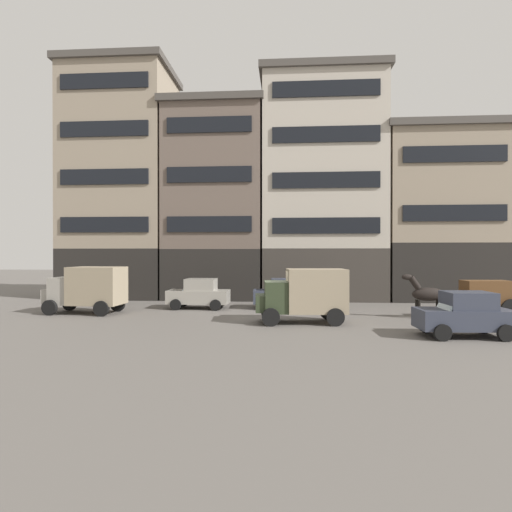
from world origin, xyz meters
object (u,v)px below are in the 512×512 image
delivery_truck_near (87,288)px  sedan_light (199,294)px  sedan_dark (465,314)px  delivery_truck_far (304,294)px  cargo_wagon (485,297)px  fire_hydrant_curbside (485,300)px  draft_horse (426,294)px  sedan_parked_curb (284,294)px  pedestrian_officer (492,295)px

delivery_truck_near → sedan_light: delivery_truck_near is taller
sedan_dark → delivery_truck_far: bearing=154.9°
cargo_wagon → fire_hydrant_curbside: bearing=64.8°
draft_horse → sedan_dark: draft_horse is taller
sedan_parked_curb → delivery_truck_far: bearing=-79.2°
draft_horse → sedan_dark: size_ratio=0.62×
delivery_truck_far → cargo_wagon: bearing=11.6°
sedan_parked_curb → cargo_wagon: bearing=-17.4°
sedan_parked_curb → pedestrian_officer: (12.08, -0.48, 0.07)m
delivery_truck_near → pedestrian_officer: bearing=5.9°
delivery_truck_near → sedan_parked_curb: 11.43m
fire_hydrant_curbside → pedestrian_officer: bearing=-104.8°
draft_horse → delivery_truck_near: delivery_truck_near is taller
draft_horse → sedan_dark: 4.89m
delivery_truck_far → sedan_light: bearing=142.6°
pedestrian_officer → sedan_dark: bearing=-121.8°
delivery_truck_far → sedan_dark: size_ratio=1.19×
cargo_wagon → fire_hydrant_curbside: size_ratio=3.63×
delivery_truck_near → sedan_light: 6.36m
sedan_light → delivery_truck_near: bearing=-157.5°
sedan_dark → sedan_light: (-12.51, 7.68, 0.00)m
sedan_light → cargo_wagon: bearing=-10.2°
cargo_wagon → sedan_parked_curb: bearing=162.6°
delivery_truck_near → sedan_parked_curb: (11.04, 2.88, -0.51)m
draft_horse → pedestrian_officer: (4.66, 2.78, -0.29)m
sedan_parked_curb → sedan_light: bearing=-174.9°
delivery_truck_far → sedan_light: (-6.17, 4.72, -0.51)m
pedestrian_officer → fire_hydrant_curbside: bearing=75.2°
draft_horse → delivery_truck_far: bearing=-163.4°
cargo_wagon → draft_horse: draft_horse is taller
delivery_truck_near → pedestrian_officer: 23.26m
delivery_truck_far → pedestrian_officer: delivery_truck_far is taller
cargo_wagon → pedestrian_officer: bearing=58.4°
draft_horse → fire_hydrant_curbside: draft_horse is taller
cargo_wagon → pedestrian_officer: 3.27m
sedan_dark → sedan_light: same height
cargo_wagon → draft_horse: 2.95m
pedestrian_officer → fire_hydrant_curbside: pedestrian_officer is taller
sedan_light → fire_hydrant_curbside: sedan_light is taller
sedan_dark → sedan_parked_curb: 10.95m
cargo_wagon → sedan_light: (-15.56, 2.80, -0.23)m
pedestrian_officer → delivery_truck_far: bearing=-157.0°
delivery_truck_near → delivery_truck_far: (12.03, -2.29, 0.00)m
delivery_truck_far → sedan_light: delivery_truck_far is taller
sedan_light → draft_horse: bearing=-12.5°
cargo_wagon → sedan_dark: size_ratio=0.80×
delivery_truck_near → fire_hydrant_curbside: size_ratio=5.35×
draft_horse → pedestrian_officer: draft_horse is taller
sedan_light → sedan_parked_curb: bearing=5.1°
cargo_wagon → sedan_parked_curb: cargo_wagon is taller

